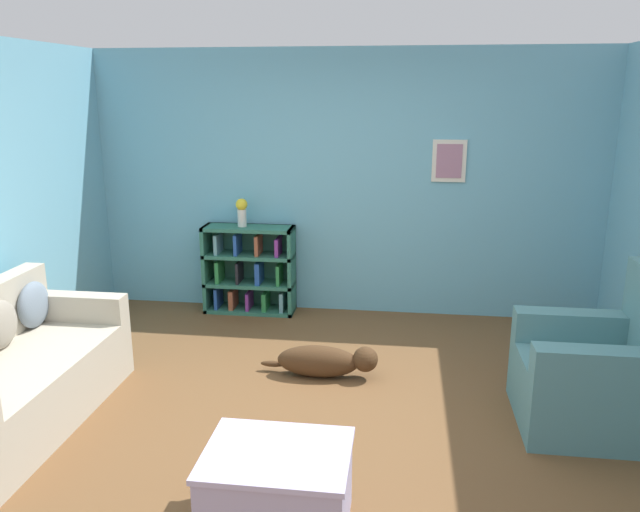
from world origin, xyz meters
TOP-DOWN VIEW (x-y plane):
  - ground_plane at (0.00, 0.00)m, footprint 14.00×14.00m
  - wall_back at (0.00, 2.25)m, footprint 5.60×0.13m
  - couch at (-2.02, -0.35)m, footprint 0.83×1.78m
  - bookshelf at (-0.94, 2.04)m, footprint 0.91×0.31m
  - recliner_chair at (1.93, 0.14)m, footprint 0.93×0.85m
  - coffee_table at (-0.01, -1.18)m, footprint 0.74×0.58m
  - dog at (0.01, 0.62)m, footprint 0.95×0.23m
  - vase at (-1.00, 2.03)m, footprint 0.12×0.12m

SIDE VIEW (x-z plane):
  - ground_plane at x=0.00m, z-range 0.00..0.00m
  - dog at x=0.01m, z-range 0.00..0.27m
  - coffee_table at x=-0.01m, z-range 0.01..0.47m
  - couch at x=-2.02m, z-range -0.11..0.77m
  - recliner_chair at x=1.93m, z-range -0.17..0.92m
  - bookshelf at x=-0.94m, z-range -0.02..0.87m
  - vase at x=-1.00m, z-range 0.91..1.19m
  - wall_back at x=0.00m, z-range 0.00..2.60m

